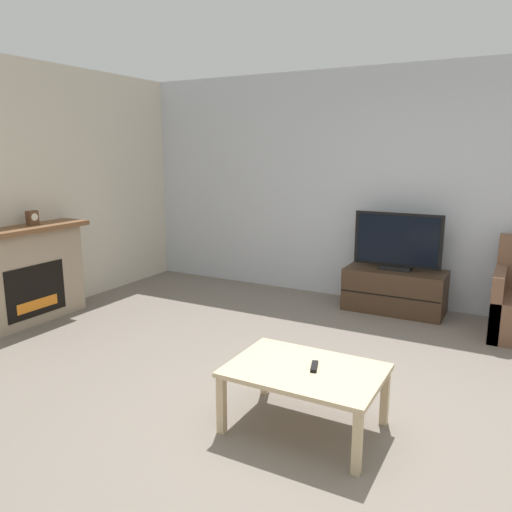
{
  "coord_description": "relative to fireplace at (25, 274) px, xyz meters",
  "views": [
    {
      "loc": [
        1.07,
        -2.9,
        1.77
      ],
      "look_at": [
        -1.0,
        0.92,
        0.85
      ],
      "focal_mm": 35.0,
      "sensor_mm": 36.0,
      "label": 1
    }
  ],
  "objects": [
    {
      "name": "wall_back",
      "position": [
        3.4,
        2.54,
        0.83
      ],
      "size": [
        12.0,
        0.06,
        2.7
      ],
      "color": "silver",
      "rests_on": "ground"
    },
    {
      "name": "ground_plane",
      "position": [
        3.4,
        -0.35,
        -0.52
      ],
      "size": [
        24.0,
        24.0,
        0.0
      ],
      "primitive_type": "plane",
      "color": "slate"
    },
    {
      "name": "tv",
      "position": [
        3.28,
        2.21,
        0.25
      ],
      "size": [
        0.95,
        0.18,
        0.63
      ],
      "color": "black",
      "rests_on": "tv_stand"
    },
    {
      "name": "fireplace",
      "position": [
        0.0,
        0.0,
        0.0
      ],
      "size": [
        0.43,
        1.38,
        1.01
      ],
      "color": "tan",
      "rests_on": "ground"
    },
    {
      "name": "remote",
      "position": [
        3.4,
        -0.48,
        -0.09
      ],
      "size": [
        0.08,
        0.16,
        0.02
      ],
      "rotation": [
        0.0,
        0.0,
        0.3
      ],
      "color": "black",
      "rests_on": "coffee_table"
    },
    {
      "name": "mantel_clock",
      "position": [
        0.02,
        0.14,
        0.57
      ],
      "size": [
        0.08,
        0.11,
        0.15
      ],
      "color": "brown",
      "rests_on": "fireplace"
    },
    {
      "name": "tv_stand",
      "position": [
        3.28,
        2.21,
        -0.28
      ],
      "size": [
        1.08,
        0.52,
        0.48
      ],
      "color": "#422D1E",
      "rests_on": "ground"
    },
    {
      "name": "coffee_table",
      "position": [
        3.35,
        -0.51,
        -0.15
      ],
      "size": [
        0.97,
        0.68,
        0.42
      ],
      "color": "#CCB289",
      "rests_on": "ground"
    }
  ]
}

